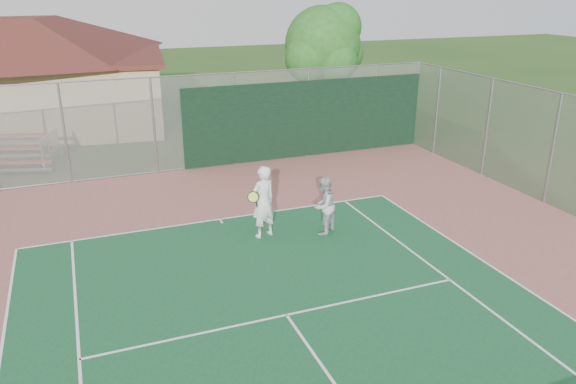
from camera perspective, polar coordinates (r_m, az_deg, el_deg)
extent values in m
cylinder|color=gray|center=(20.62, -21.73, 5.48)|extent=(0.08, 0.08, 3.50)
cylinder|color=gray|center=(20.79, -13.45, 6.48)|extent=(0.08, 0.08, 3.50)
cylinder|color=gray|center=(21.38, -5.44, 7.32)|extent=(0.08, 0.08, 3.50)
cylinder|color=gray|center=(22.36, 2.04, 7.98)|extent=(0.08, 0.08, 3.50)
cylinder|color=gray|center=(23.68, 8.80, 8.45)|extent=(0.08, 0.08, 3.50)
cylinder|color=gray|center=(24.73, 12.87, 8.68)|extent=(0.08, 0.08, 3.50)
cylinder|color=gray|center=(20.61, -11.06, 11.51)|extent=(20.00, 0.05, 0.05)
cylinder|color=gray|center=(21.39, -10.44, 2.36)|extent=(20.00, 0.05, 0.05)
cube|color=#999EA0|center=(20.94, -10.74, 6.78)|extent=(20.00, 0.02, 3.50)
cube|color=black|center=(22.36, 2.08, 7.45)|extent=(10.00, 0.04, 3.00)
cylinder|color=gray|center=(23.53, 14.90, 7.93)|extent=(0.08, 0.08, 3.50)
cylinder|color=gray|center=(21.24, 19.58, 6.15)|extent=(0.08, 0.08, 3.50)
cylinder|color=gray|center=(19.15, 25.30, 3.90)|extent=(0.08, 0.08, 3.50)
cube|color=#999EA0|center=(21.24, 19.58, 6.15)|extent=(0.02, 9.00, 3.50)
cube|color=tan|center=(30.09, -25.38, 8.97)|extent=(13.73, 10.03, 3.19)
cube|color=#5D2822|center=(29.86, -25.87, 12.06)|extent=(14.32, 10.62, 0.19)
pyramid|color=#5D2822|center=(29.71, -26.43, 15.59)|extent=(15.10, 11.03, 1.92)
cube|color=black|center=(25.88, -20.98, 6.92)|extent=(0.96, 0.06, 2.24)
cube|color=#B23D29|center=(23.08, -26.66, 2.67)|extent=(3.20, 1.21, 0.05)
cube|color=#B2B5BA|center=(22.88, -26.62, 1.97)|extent=(3.19, 1.18, 0.04)
cube|color=#B23D29|center=(23.56, -26.70, 3.95)|extent=(3.20, 1.21, 0.05)
cube|color=#B2B5BA|center=(23.35, -26.67, 3.27)|extent=(3.19, 1.18, 0.04)
cube|color=#B23D29|center=(24.04, -26.75, 5.18)|extent=(3.20, 1.21, 0.05)
cube|color=#B2B5BA|center=(23.83, -26.71, 4.53)|extent=(3.19, 1.18, 0.04)
cube|color=#B2B5BA|center=(23.48, -22.99, 4.06)|extent=(0.61, 1.89, 1.19)
cylinder|color=#361F13|center=(27.22, 3.41, 9.72)|extent=(0.39, 0.39, 3.06)
sphere|color=#20581B|center=(26.89, 3.52, 14.76)|extent=(3.50, 3.50, 3.50)
sphere|color=#20581B|center=(27.65, 5.12, 13.96)|extent=(2.40, 2.40, 2.40)
sphere|color=#20581B|center=(26.19, 2.11, 13.43)|extent=(2.19, 2.19, 2.19)
sphere|color=#20581B|center=(26.17, 4.85, 13.13)|extent=(1.97, 1.97, 1.97)
sphere|color=#20581B|center=(27.57, 2.09, 14.46)|extent=(2.19, 2.19, 2.19)
sphere|color=#20581B|center=(26.91, 5.08, 16.36)|extent=(2.19, 2.19, 2.19)
imported|color=silver|center=(15.15, -2.53, -1.06)|extent=(0.85, 0.68, 2.01)
imported|color=#B1B3B6|center=(15.42, 3.64, -1.46)|extent=(1.01, 0.96, 1.64)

